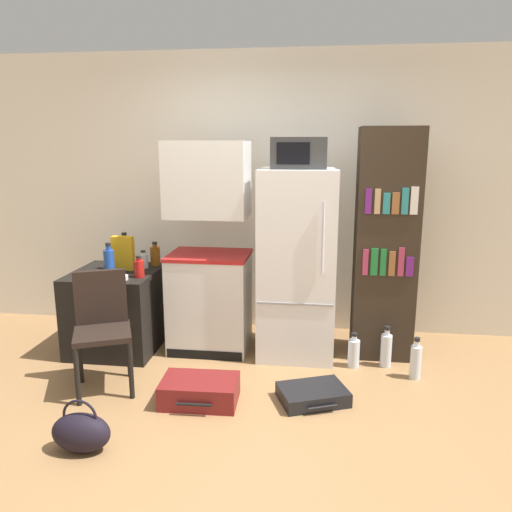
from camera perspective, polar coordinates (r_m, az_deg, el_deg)
The scene contains 21 objects.
ground_plane at distance 3.37m, azimuth -2.03°, elevation -19.56°, with size 24.00×24.00×0.00m, color olive.
wall_back at distance 4.84m, azimuth 4.08°, elevation 7.03°, with size 6.40×0.10×2.65m.
side_table at distance 4.63m, azimuth -15.57°, elevation -5.96°, with size 0.73×0.76×0.71m.
kitchen_hutch at distance 4.36m, azimuth -5.37°, elevation -0.02°, with size 0.70×0.55×1.83m.
refrigerator at distance 4.24m, azimuth 4.74°, elevation -0.96°, with size 0.64×0.61×1.60m.
microwave at distance 4.12m, azimuth 4.97°, elevation 11.65°, with size 0.44×0.36×0.25m.
bookshelf at distance 4.33m, azimuth 14.56°, elevation 1.22°, with size 0.50×0.40×1.94m.
bottle_ketchup_red at distance 4.27m, azimuth -13.22°, elevation -1.37°, with size 0.08×0.08×0.18m.
bottle_clear_short at distance 4.59m, azimuth -12.73°, elevation -0.51°, with size 0.08×0.08×0.16m.
bottle_olive_oil at distance 4.73m, azimuth -14.74°, elevation 0.54°, with size 0.09×0.09×0.30m.
bottle_amber_beer at distance 4.66m, azimuth -11.45°, elevation 0.06°, with size 0.09×0.09×0.22m.
bottle_blue_soda at distance 4.38m, azimuth -16.44°, elevation -0.64°, with size 0.09×0.09×0.28m.
bowl at distance 4.24m, azimuth -15.27°, elevation -2.42°, with size 0.13×0.13×0.04m.
cereal_box at distance 4.54m, azimuth -14.95°, elevation 0.32°, with size 0.19×0.07×0.30m.
chair at distance 3.90m, azimuth -17.21°, elevation -6.97°, with size 0.53×0.53×0.88m.
suitcase_large_flat at distance 3.69m, azimuth -6.45°, elevation -15.06°, with size 0.55×0.39×0.17m.
suitcase_small_flat at distance 3.72m, azimuth 6.52°, elevation -15.46°, with size 0.55×0.48×0.10m.
handbag at distance 3.32m, azimuth -19.36°, elevation -18.44°, with size 0.36×0.20×0.33m.
water_bottle_front at distance 4.31m, azimuth 14.64°, elevation -10.30°, with size 0.09×0.09×0.35m.
water_bottle_middle at distance 4.25m, azimuth 11.11°, elevation -10.77°, with size 0.10×0.10×0.29m.
water_bottle_back at distance 4.17m, azimuth 17.78°, elevation -11.38°, with size 0.09×0.09×0.34m.
Camera 1 is at (0.48, -2.81, 1.80)m, focal length 35.00 mm.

